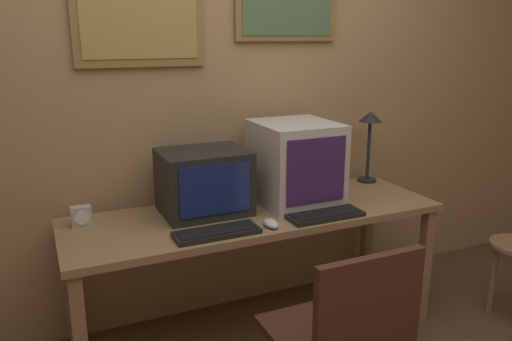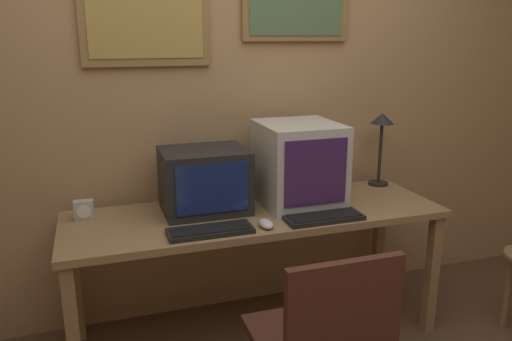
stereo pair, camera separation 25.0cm
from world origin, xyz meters
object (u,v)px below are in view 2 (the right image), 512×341
Objects in this scene: monitor_right at (298,164)px; mouse_near_keyboard at (266,224)px; monitor_left at (205,180)px; desk_clock at (84,210)px; desk_lamp at (382,131)px; keyboard_side at (324,217)px; keyboard_main at (210,231)px.

monitor_right is 0.45m from mouse_near_keyboard.
monitor_left reaches higher than desk_clock.
monitor_left is 1.11m from desk_lamp.
monitor_left is at bearing 174.95° from monitor_right.
monitor_right is 0.35m from keyboard_side.
desk_lamp is (1.09, 0.11, 0.17)m from monitor_left.
monitor_right is 0.63m from desk_lamp.
monitor_right is 4.51× the size of desk_clock.
mouse_near_keyboard is 1.03m from desk_lamp.
monitor_right is at bearing -165.06° from desk_lamp.
keyboard_side is 0.89× the size of desk_lamp.
monitor_left is at bearing 148.11° from keyboard_side.
desk_clock is (-1.11, 0.38, 0.04)m from keyboard_side.
keyboard_side is at bearing -18.67° from desk_clock.
monitor_left is 0.42m from mouse_near_keyboard.
keyboard_side is 3.48× the size of mouse_near_keyboard.
monitor_left is at bearing -5.08° from desk_clock.
mouse_near_keyboard is at bearing -25.16° from desk_clock.
desk_clock is at bearing 146.06° from keyboard_main.
desk_lamp is (1.14, 0.43, 0.31)m from keyboard_main.
desk_lamp reaches higher than desk_clock.
keyboard_side is (0.57, -0.01, -0.00)m from keyboard_main.
keyboard_main is (-0.55, -0.27, -0.20)m from monitor_right.
keyboard_main is 4.04× the size of desk_clock.
desk_lamp is at bearing 5.99° from monitor_left.
mouse_near_keyboard is at bearing -179.12° from keyboard_side.
keyboard_main is 1.01× the size of keyboard_side.
monitor_right is at bearing -5.05° from monitor_left.
monitor_right is 0.64m from keyboard_main.
desk_lamp reaches higher than monitor_left.
keyboard_main is at bearing -153.73° from monitor_right.
monitor_left reaches higher than keyboard_side.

